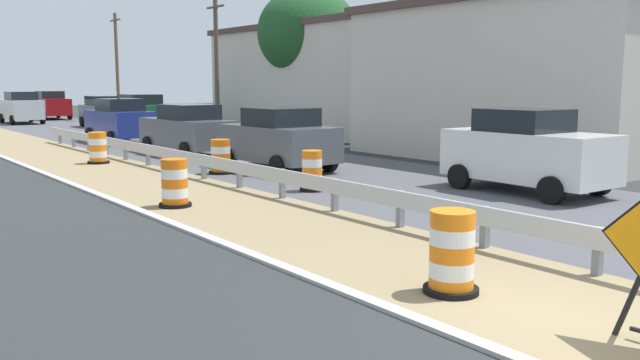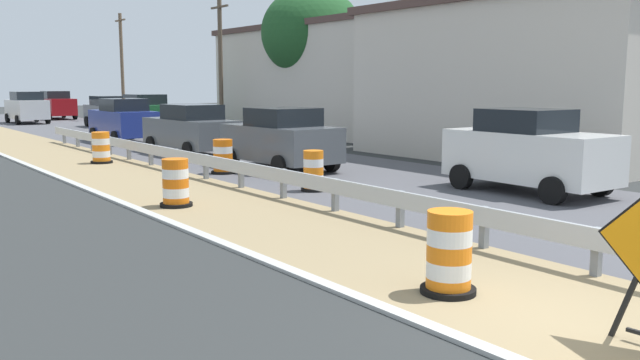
{
  "view_description": "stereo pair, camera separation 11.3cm",
  "coord_description": "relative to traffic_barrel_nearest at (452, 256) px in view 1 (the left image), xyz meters",
  "views": [
    {
      "loc": [
        -6.56,
        -3.85,
        2.7
      ],
      "look_at": [
        1.1,
        6.3,
        0.84
      ],
      "focal_mm": 37.29,
      "sensor_mm": 36.0,
      "label": 1
    },
    {
      "loc": [
        -6.47,
        -3.92,
        2.7
      ],
      "look_at": [
        1.1,
        6.3,
        0.84
      ],
      "focal_mm": 37.29,
      "sensor_mm": 36.0,
      "label": 2
    }
  ],
  "objects": [
    {
      "name": "ground_plane",
      "position": [
        0.19,
        -1.77,
        -0.49
      ],
      "size": [
        160.0,
        160.0,
        0.0
      ],
      "primitive_type": "plane",
      "color": "#2B2D2D"
    },
    {
      "name": "median_dirt_strip",
      "position": [
        0.71,
        -1.77,
        -0.49
      ],
      "size": [
        3.44,
        120.0,
        0.01
      ],
      "primitive_type": "cube",
      "color": "#8E7A56",
      "rests_on": "ground"
    },
    {
      "name": "curb_near_edge",
      "position": [
        -1.11,
        -1.77,
        -0.49
      ],
      "size": [
        0.2,
        120.0,
        0.11
      ],
      "primitive_type": "cube",
      "color": "#ADADA8",
      "rests_on": "ground"
    },
    {
      "name": "traffic_barrel_nearest",
      "position": [
        0.0,
        0.0,
        0.0
      ],
      "size": [
        0.72,
        0.72,
        1.09
      ],
      "color": "orange",
      "rests_on": "ground"
    },
    {
      "name": "traffic_barrel_close",
      "position": [
        3.46,
        7.74,
        -0.03
      ],
      "size": [
        0.63,
        0.63,
        1.03
      ],
      "color": "orange",
      "rests_on": "ground"
    },
    {
      "name": "traffic_barrel_mid",
      "position": [
        -0.24,
        7.82,
        -0.01
      ],
      "size": [
        0.72,
        0.72,
        1.06
      ],
      "color": "orange",
      "rests_on": "ground"
    },
    {
      "name": "traffic_barrel_far",
      "position": [
        3.2,
        12.02,
        -0.03
      ],
      "size": [
        0.73,
        0.73,
        1.03
      ],
      "color": "orange",
      "rests_on": "ground"
    },
    {
      "name": "traffic_barrel_farther",
      "position": [
        1.11,
        16.82,
        -0.01
      ],
      "size": [
        0.73,
        0.73,
        1.07
      ],
      "color": "orange",
      "rests_on": "ground"
    },
    {
      "name": "car_lead_near_lane",
      "position": [
        4.69,
        24.37,
        0.52
      ],
      "size": [
        2.07,
        4.29,
        2.01
      ],
      "rotation": [
        0.0,
        0.0,
        1.58
      ],
      "color": "navy",
      "rests_on": "ground"
    },
    {
      "name": "car_trailing_near_lane",
      "position": [
        7.61,
        4.37,
        0.55
      ],
      "size": [
        2.15,
        4.17,
        2.08
      ],
      "rotation": [
        0.0,
        0.0,
        -1.59
      ],
      "color": "silver",
      "rests_on": "ground"
    },
    {
      "name": "car_lead_far_lane",
      "position": [
        5.08,
        11.72,
        0.49
      ],
      "size": [
        2.29,
        4.15,
        1.95
      ],
      "rotation": [
        0.0,
        0.0,
        1.61
      ],
      "color": "#4C5156",
      "rests_on": "ground"
    },
    {
      "name": "car_mid_far_lane",
      "position": [
        7.86,
        47.33,
        0.57
      ],
      "size": [
        2.12,
        4.77,
        2.12
      ],
      "rotation": [
        0.0,
        0.0,
        -1.58
      ],
      "color": "maroon",
      "rests_on": "ground"
    },
    {
      "name": "car_trailing_far_lane",
      "position": [
        4.68,
        42.65,
        0.58
      ],
      "size": [
        2.13,
        4.53,
        2.15
      ],
      "rotation": [
        0.0,
        0.0,
        1.58
      ],
      "color": "silver",
      "rests_on": "ground"
    },
    {
      "name": "car_distant_a",
      "position": [
        8.09,
        30.05,
        0.56
      ],
      "size": [
        2.22,
        4.56,
        2.09
      ],
      "rotation": [
        0.0,
        0.0,
        -1.56
      ],
      "color": "#195128",
      "rests_on": "ground"
    },
    {
      "name": "car_distant_b",
      "position": [
        4.85,
        17.66,
        0.47
      ],
      "size": [
        2.14,
        4.78,
        1.91
      ],
      "rotation": [
        0.0,
        0.0,
        1.6
      ],
      "color": "#4C5156",
      "rests_on": "ground"
    },
    {
      "name": "car_distant_c",
      "position": [
        7.85,
        35.42,
        0.47
      ],
      "size": [
        2.15,
        4.26,
        1.92
      ],
      "rotation": [
        0.0,
        0.0,
        -1.57
      ],
      "color": "#4C5156",
      "rests_on": "ground"
    },
    {
      "name": "roadside_shop_near",
      "position": [
        14.91,
        9.36,
        2.35
      ],
      "size": [
        8.73,
        11.72,
        5.65
      ],
      "color": "beige",
      "rests_on": "ground"
    },
    {
      "name": "roadside_shop_far",
      "position": [
        15.88,
        23.55,
        2.43
      ],
      "size": [
        6.34,
        14.74,
        5.82
      ],
      "color": "beige",
      "rests_on": "ground"
    },
    {
      "name": "utility_pole_near",
      "position": [
        11.88,
        9.38,
        3.81
      ],
      "size": [
        0.24,
        1.8,
        8.28
      ],
      "color": "brown",
      "rests_on": "ground"
    },
    {
      "name": "utility_pole_mid",
      "position": [
        11.36,
        27.31,
        3.32
      ],
      "size": [
        0.24,
        1.8,
        7.31
      ],
      "color": "brown",
      "rests_on": "ground"
    },
    {
      "name": "utility_pole_far",
      "position": [
        11.37,
        42.48,
        3.53
      ],
      "size": [
        0.24,
        1.8,
        7.73
      ],
      "color": "brown",
      "rests_on": "ground"
    },
    {
      "name": "tree_roadside",
      "position": [
        14.51,
        23.13,
        4.82
      ],
      "size": [
        5.31,
        5.31,
        7.71
      ],
      "color": "brown",
      "rests_on": "ground"
    }
  ]
}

